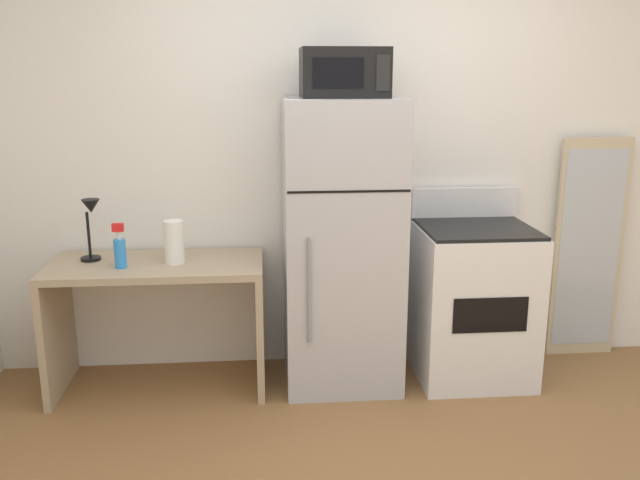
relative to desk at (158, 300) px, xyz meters
The scene contains 9 objects.
wall_back_white 1.42m from the desk, 17.43° to the left, with size 5.00×0.10×2.60m, color white.
desk is the anchor object (origin of this frame).
desk_lamp 0.59m from the desk, 169.90° to the left, with size 0.14×0.12×0.35m.
spray_bottle 0.38m from the desk, 152.77° to the right, with size 0.06×0.06×0.25m.
paper_towel_roll 0.36m from the desk, ahead, with size 0.11×0.11×0.24m, color white.
refrigerator 1.09m from the desk, ahead, with size 0.65×0.61×1.65m.
microwave 1.64m from the desk, ahead, with size 0.46×0.35×0.26m.
oven_range 1.83m from the desk, ahead, with size 0.65×0.61×1.10m.
leaning_mirror 2.66m from the desk, ahead, with size 0.44×0.03×1.40m.
Camera 1 is at (-0.53, -2.32, 1.79)m, focal length 37.57 mm.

